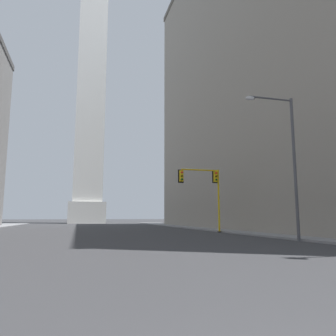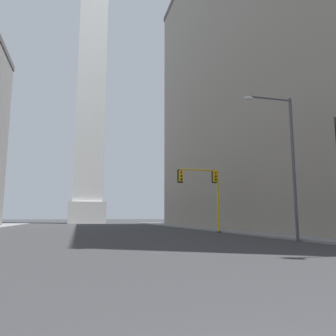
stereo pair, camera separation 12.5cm
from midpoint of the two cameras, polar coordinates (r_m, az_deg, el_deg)
sidewalk_right at (r=33.81m, az=13.74°, el=-10.72°), size 5.00×93.78×0.15m
building_right at (r=50.02m, az=25.09°, el=15.96°), size 29.36×54.90×43.10m
obelisk at (r=87.00m, az=-13.20°, el=15.53°), size 8.36×8.36×75.66m
traffic_light_mid_right at (r=32.98m, az=6.46°, el=-2.83°), size 4.42×0.50×6.27m
street_lamp at (r=22.84m, az=19.89°, el=2.67°), size 3.51×0.36×9.45m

